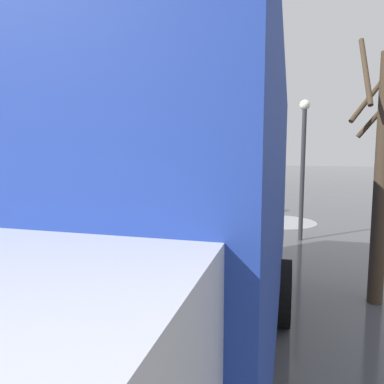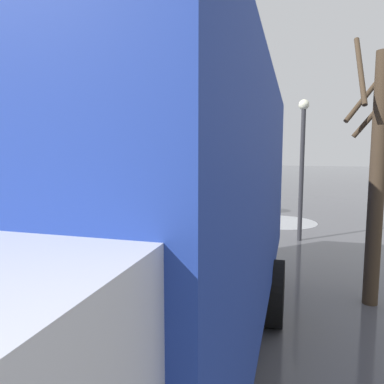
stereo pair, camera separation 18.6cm
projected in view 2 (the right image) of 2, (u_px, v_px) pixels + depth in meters
ground_plane at (212, 218)px, 13.44m from camera, size 90.00×90.00×0.00m
slush_patch_near_cluster at (140, 256)px, 8.66m from camera, size 1.42×1.42×0.01m
slush_patch_under_van at (280, 222)px, 12.72m from camera, size 2.51×2.51×0.01m
slush_patch_mid_street at (193, 292)px, 6.48m from camera, size 1.32×1.32×0.01m
cargo_van_parked_right at (122, 182)px, 15.15m from camera, size 2.28×5.38×2.60m
box_truck_background at (150, 207)px, 3.80m from camera, size 2.89×8.32×3.38m
shopping_cart_vendor at (208, 204)px, 13.02m from camera, size 0.66×0.89×1.04m
hand_dolly_boxes at (183, 202)px, 13.22m from camera, size 0.72×0.83×1.32m
pedestrian_pink_side at (167, 174)px, 13.77m from camera, size 1.04×1.04×2.15m
pedestrian_black_side at (225, 174)px, 13.77m from camera, size 1.04×1.04×2.15m
bare_tree_near at (376, 173)px, 5.79m from camera, size 0.91×0.97×4.33m
bare_tree_far at (50, 183)px, 3.29m from camera, size 1.19×1.39×4.64m
street_lamp at (302, 155)px, 9.90m from camera, size 0.28×0.28×3.86m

